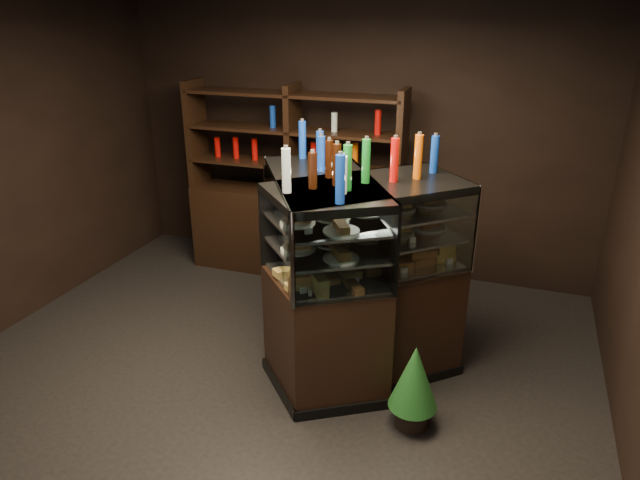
# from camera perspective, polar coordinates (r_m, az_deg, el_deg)

# --- Properties ---
(ground) EXTENTS (5.00, 5.00, 0.00)m
(ground) POSITION_cam_1_polar(r_m,az_deg,el_deg) (4.47, -6.51, -14.83)
(ground) COLOR black
(ground) RESTS_ON ground
(room_shell) EXTENTS (5.02, 5.02, 3.01)m
(room_shell) POSITION_cam_1_polar(r_m,az_deg,el_deg) (3.65, -7.85, 10.26)
(room_shell) COLOR black
(room_shell) RESTS_ON ground
(display_case) EXTENTS (1.78, 1.59, 1.56)m
(display_case) POSITION_cam_1_polar(r_m,az_deg,el_deg) (4.45, 2.33, -6.89)
(display_case) COLOR black
(display_case) RESTS_ON ground
(food_display) EXTENTS (1.31, 1.19, 0.47)m
(food_display) POSITION_cam_1_polar(r_m,az_deg,el_deg) (4.17, 2.45, 0.99)
(food_display) COLOR #B26E40
(food_display) RESTS_ON display_case
(bottles_top) EXTENTS (1.13, 1.05, 0.30)m
(bottles_top) POSITION_cam_1_polar(r_m,az_deg,el_deg) (4.01, 2.61, 7.88)
(bottles_top) COLOR #0F38B2
(bottles_top) RESTS_ON display_case
(potted_conifer) EXTENTS (0.33, 0.33, 0.72)m
(potted_conifer) POSITION_cam_1_polar(r_m,az_deg,el_deg) (3.96, 9.43, -13.23)
(potted_conifer) COLOR black
(potted_conifer) RESTS_ON ground
(back_shelving) EXTENTS (2.26, 0.46, 2.00)m
(back_shelving) POSITION_cam_1_polar(r_m,az_deg,el_deg) (6.01, -2.55, 2.11)
(back_shelving) COLOR black
(back_shelving) RESTS_ON ground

